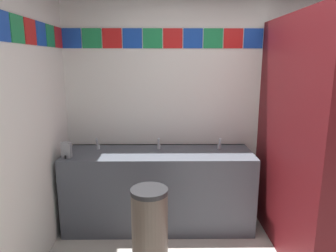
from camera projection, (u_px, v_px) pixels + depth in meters
wall_back at (230, 95)px, 3.46m from camera, size 3.71×0.09×2.81m
vanity_counter at (159, 188)px, 3.32m from camera, size 1.99×0.61×0.84m
faucet_left at (98, 145)px, 3.30m from camera, size 0.04×0.10×0.14m
faucet_center at (159, 145)px, 3.31m from camera, size 0.04×0.10×0.14m
faucet_right at (219, 145)px, 3.32m from camera, size 0.04×0.10×0.14m
soap_dispenser at (66, 150)px, 3.03m from camera, size 0.09×0.09×0.16m
stall_divider at (316, 147)px, 2.52m from camera, size 0.92×1.47×2.19m
toilet at (325, 206)px, 3.17m from camera, size 0.39×0.49×0.74m
trash_bin at (150, 229)px, 2.61m from camera, size 0.32×0.32×0.75m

